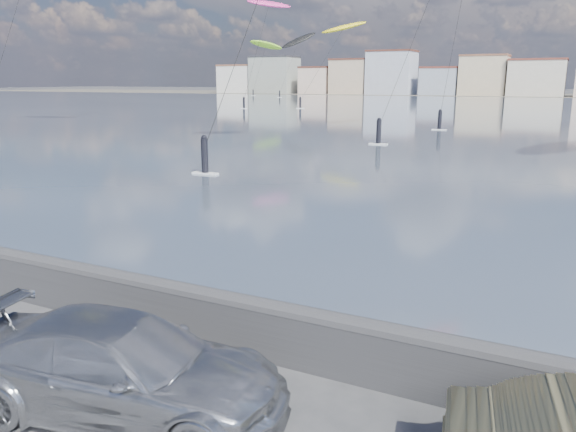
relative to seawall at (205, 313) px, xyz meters
The scene contains 10 objects.
ground 2.76m from the seawall, 90.00° to the right, with size 700.00×700.00×0.00m, color #333335.
bay_water 88.80m from the seawall, 90.00° to the left, with size 500.00×177.00×0.00m, color #343F56.
far_shore_strip 197.30m from the seawall, 90.00° to the left, with size 500.00×60.00×0.00m, color #4C473D.
seawall is the anchor object (origin of this frame).
far_buildings 183.39m from the seawall, 89.59° to the left, with size 240.79×13.26×14.60m.
car_silver 2.33m from the seawall, 84.87° to the right, with size 1.95×4.80×1.39m, color #AEB0B6.
kitesurfer_11 178.12m from the seawall, 118.58° to the left, with size 9.64×11.87×17.98m.
kitesurfer_12 97.06m from the seawall, 110.03° to the left, with size 8.42×13.63×15.37m.
kitesurfer_16 100.22m from the seawall, 117.98° to the left, with size 7.82×15.85×19.41m.
kitesurfer_17 165.42m from the seawall, 115.17° to the left, with size 10.53×17.75×19.57m.
Camera 1 is at (5.53, -4.98, 4.63)m, focal length 35.00 mm.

